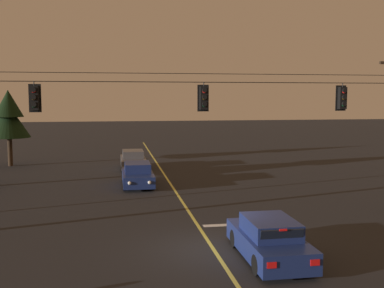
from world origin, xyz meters
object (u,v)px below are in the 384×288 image
car_waiting_near_lane (269,240)px  car_oncoming_lead (138,175)px  traffic_light_centre (342,98)px  tree_verge_far (9,116)px  traffic_light_leftmost (34,98)px  car_oncoming_trailing (133,160)px  traffic_light_left_inner (204,98)px

car_waiting_near_lane → car_oncoming_lead: bearing=104.8°
traffic_light_centre → tree_verge_far: traffic_light_centre is taller
traffic_light_leftmost → traffic_light_centre: same height
car_oncoming_trailing → tree_verge_far: (-9.38, 3.10, 3.23)m
car_waiting_near_lane → tree_verge_far: 27.02m
car_waiting_near_lane → car_oncoming_trailing: size_ratio=0.98×
car_oncoming_trailing → traffic_light_leftmost: bearing=-105.9°
traffic_light_centre → car_oncoming_trailing: bearing=118.9°
traffic_light_leftmost → car_waiting_near_lane: bearing=-31.0°
car_waiting_near_lane → traffic_light_left_inner: bearing=104.7°
car_waiting_near_lane → car_oncoming_trailing: bearing=100.1°
tree_verge_far → traffic_light_left_inner: bearing=-57.8°
car_oncoming_trailing → tree_verge_far: bearing=161.7°
traffic_light_centre → tree_verge_far: (-17.94, 18.64, -1.43)m
traffic_light_leftmost → car_oncoming_trailing: (4.44, 15.54, -4.65)m
traffic_light_left_inner → car_oncoming_trailing: size_ratio=0.28×
car_oncoming_lead → traffic_light_left_inner: bearing=-75.1°
traffic_light_centre → car_waiting_near_lane: traffic_light_centre is taller
tree_verge_far → traffic_light_centre: bearing=-46.1°
traffic_light_leftmost → car_oncoming_lead: bearing=63.4°
car_waiting_near_lane → tree_verge_far: bearing=119.0°
traffic_light_left_inner → car_oncoming_lead: bearing=104.9°
tree_verge_far → car_oncoming_trailing: bearing=-18.3°
traffic_light_leftmost → traffic_light_left_inner: bearing=0.0°
car_waiting_near_lane → car_oncoming_trailing: (-3.62, 20.37, -0.00)m
traffic_light_left_inner → car_oncoming_lead: (-2.36, 8.85, -4.65)m
car_oncoming_lead → tree_verge_far: tree_verge_far is taller
car_oncoming_lead → tree_verge_far: bearing=133.8°
traffic_light_leftmost → car_oncoming_trailing: traffic_light_leftmost is taller
traffic_light_centre → car_oncoming_lead: bearing=134.1°
traffic_light_centre → car_waiting_near_lane: (-4.94, -4.83, -4.65)m
traffic_light_left_inner → traffic_light_centre: size_ratio=1.00×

